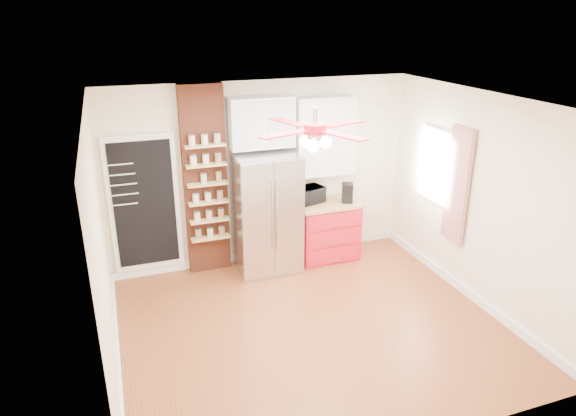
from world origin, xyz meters
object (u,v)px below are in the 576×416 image
object	(u,v)px
red_cabinet	(326,230)
ceiling_fan	(315,129)
canister_left	(346,197)
coffee_maker	(347,193)
fridge	(266,213)
pantry_jar_oats	(204,179)
toaster_oven	(309,195)

from	to	relation	value
red_cabinet	ceiling_fan	distance (m)	2.75
ceiling_fan	canister_left	world-z (taller)	ceiling_fan
coffee_maker	canister_left	distance (m)	0.08
fridge	ceiling_fan	size ratio (longest dim) A/B	1.25
pantry_jar_oats	canister_left	bearing A→B (deg)	-4.58
red_cabinet	pantry_jar_oats	size ratio (longest dim) A/B	7.17
pantry_jar_oats	coffee_maker	bearing A→B (deg)	-4.80
red_cabinet	coffee_maker	xyz separation A→B (m)	(0.29, -0.07, 0.59)
ceiling_fan	toaster_oven	distance (m)	2.35
coffee_maker	fridge	bearing A→B (deg)	-158.43
fridge	coffee_maker	bearing A→B (deg)	-0.94
toaster_oven	red_cabinet	bearing A→B (deg)	-36.56
toaster_oven	pantry_jar_oats	size ratio (longest dim) A/B	3.31
ceiling_fan	pantry_jar_oats	bearing A→B (deg)	116.57
pantry_jar_oats	toaster_oven	bearing A→B (deg)	-0.53
coffee_maker	canister_left	bearing A→B (deg)	144.05
fridge	pantry_jar_oats	distance (m)	1.03
ceiling_fan	canister_left	size ratio (longest dim) A/B	10.51
fridge	pantry_jar_oats	bearing A→B (deg)	169.52
pantry_jar_oats	ceiling_fan	bearing A→B (deg)	-63.43
coffee_maker	ceiling_fan	bearing A→B (deg)	-104.38
fridge	canister_left	size ratio (longest dim) A/B	13.14
red_cabinet	fridge	bearing A→B (deg)	-177.05
red_cabinet	canister_left	world-z (taller)	canister_left
red_cabinet	pantry_jar_oats	distance (m)	2.07
fridge	red_cabinet	distance (m)	1.06
ceiling_fan	pantry_jar_oats	world-z (taller)	ceiling_fan
toaster_oven	canister_left	size ratio (longest dim) A/B	3.26
red_cabinet	coffee_maker	world-z (taller)	coffee_maker
coffee_maker	canister_left	size ratio (longest dim) A/B	2.15
fridge	red_cabinet	bearing A→B (deg)	2.95
red_cabinet	ceiling_fan	size ratio (longest dim) A/B	0.67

